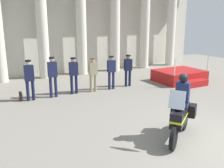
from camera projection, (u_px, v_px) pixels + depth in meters
The scene contains 11 objects.
ground_plane at pixel (207, 141), 7.03m from camera, with size 28.00×28.00×0.00m, color gray.
colonnade_backdrop at pixel (78, 22), 15.63m from camera, with size 18.38×1.48×5.79m.
reviewing_stand at pixel (180, 76), 13.84m from camera, with size 2.48×2.45×1.53m.
officer_in_row_0 at pixel (29, 77), 10.40m from camera, with size 0.39×0.24×1.72m.
officer_in_row_1 at pixel (53, 74), 10.84m from camera, with size 0.39×0.24×1.79m.
officer_in_row_2 at pixel (74, 73), 11.38m from camera, with size 0.39×0.24×1.68m.
officer_in_row_3 at pixel (93, 72), 11.73m from camera, with size 0.39×0.24×1.62m.
officer_in_row_4 at pixel (111, 70), 12.16m from camera, with size 0.39×0.24×1.64m.
officer_in_row_5 at pixel (128, 68), 12.72m from camera, with size 0.39×0.24×1.62m.
motorcycle_with_rider at pixel (181, 112), 7.08m from camera, with size 1.76×1.34×1.90m.
briefcase_on_ground at pixel (21, 96), 10.57m from camera, with size 0.10×0.32×0.36m, color black.
Camera 1 is at (-5.37, -4.41, 3.30)m, focal length 40.15 mm.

